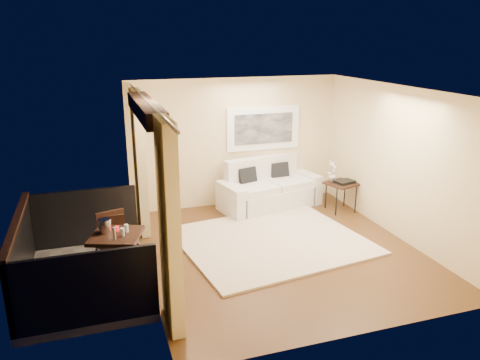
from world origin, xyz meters
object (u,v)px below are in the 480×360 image
ice_bucket (105,226)px  bistro_table (116,239)px  side_table (341,185)px  balcony_chair_far (112,237)px  sofa (268,190)px  balcony_chair_near (114,239)px  orchid (333,171)px

ice_bucket → bistro_table: bearing=-39.0°
side_table → balcony_chair_far: size_ratio=0.76×
bistro_table → ice_bucket: ice_bucket is taller
bistro_table → balcony_chair_far: (-0.04, 0.53, -0.19)m
balcony_chair_far → ice_bucket: (-0.09, -0.42, 0.37)m
side_table → bistro_table: (-4.62, -1.70, 0.17)m
sofa → side_table: sofa is taller
sofa → side_table: size_ratio=3.26×
bistro_table → balcony_chair_near: balcony_chair_near is taller
side_table → bistro_table: 4.93m
side_table → orchid: size_ratio=1.50×
bistro_table → balcony_chair_far: balcony_chair_far is taller
side_table → balcony_chair_far: balcony_chair_far is taller
bistro_table → side_table: bearing=20.2°
orchid → balcony_chair_near: (-4.49, -1.45, -0.27)m
side_table → orchid: orchid is taller
orchid → side_table: bearing=-38.1°
sofa → ice_bucket: 4.17m
orchid → bistro_table: (-4.47, -1.83, -0.12)m
sofa → bistro_table: sofa is taller
side_table → balcony_chair_near: bearing=-164.1°
sofa → side_table: (1.34, -0.74, 0.19)m
bistro_table → balcony_chair_far: bearing=94.9°
balcony_chair_far → side_table: bearing=-166.3°
balcony_chair_near → ice_bucket: bearing=-128.8°
sofa → balcony_chair_far: (-3.33, -1.91, 0.17)m
bistro_table → balcony_chair_near: (-0.03, 0.38, -0.15)m
bistro_table → ice_bucket: (-0.14, 0.11, 0.18)m
sofa → ice_bucket: bearing=-157.8°
balcony_chair_far → balcony_chair_near: balcony_chair_near is taller
side_table → bistro_table: bearing=-159.8°
sofa → orchid: orchid is taller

